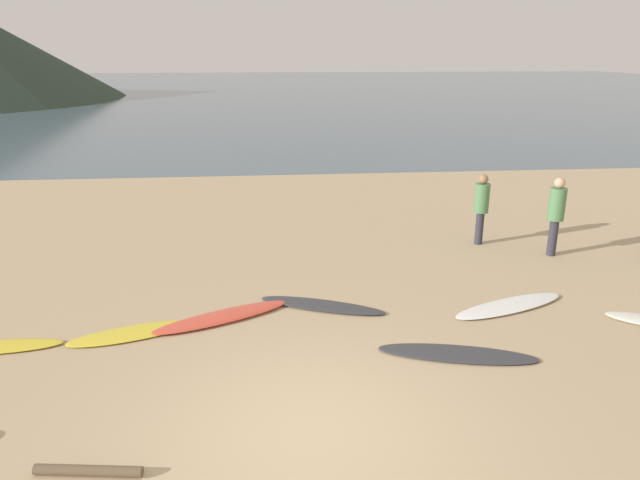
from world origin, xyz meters
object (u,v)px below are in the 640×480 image
Objects in this scene: person_2 at (481,203)px; surfboard_2 at (222,317)px; surfboard_3 at (322,305)px; surfboard_5 at (509,306)px; person_0 at (556,210)px; surfboard_1 at (132,333)px; surfboard_4 at (457,354)px; driftwood_log at (88,471)px.

surfboard_2 is at bearing 124.49° from person_2.
surfboard_3 is 0.98× the size of surfboard_5.
surfboard_2 is 1.39× the size of person_0.
surfboard_3 reaches higher than surfboard_1.
surfboard_2 reaches higher than surfboard_4.
driftwood_log is (-4.92, -2.19, 0.03)m from surfboard_4.
surfboard_5 is (6.65, 0.42, 0.01)m from surfboard_1.
person_0 is at bearing -5.51° from surfboard_2.
surfboard_1 is 5.28m from surfboard_4.
surfboard_1 is at bearing 163.18° from surfboard_5.
person_0 reaches higher than surfboard_4.
person_2 is at bearing 170.40° from person_0.
driftwood_log reaches higher than surfboard_4.
surfboard_4 is 5.79m from person_2.
driftwood_log is (0.22, -3.39, 0.03)m from surfboard_1.
person_0 is at bearing 64.47° from surfboard_4.
surfboard_2 is 5.19m from surfboard_5.
person_0 is (3.61, 4.30, 1.03)m from surfboard_4.
surfboard_3 is 1.38× the size of person_2.
surfboard_1 is 0.82× the size of surfboard_2.
surfboard_3 reaches higher than surfboard_4.
surfboard_3 is 0.97× the size of surfboard_4.
surfboard_2 is at bearing 72.13° from driftwood_log.
person_2 is at bearing 10.61° from surfboard_1.
surfboard_1 is at bearing 171.40° from surfboard_2.
surfboard_2 is at bearing -134.72° from person_0.
surfboard_4 is 5.71m from person_0.
surfboard_5 is at bearing 171.70° from person_2.
surfboard_2 reaches higher than surfboard_3.
surfboard_4 is (3.69, -1.64, -0.02)m from surfboard_2.
surfboard_3 is (3.24, 0.78, 0.00)m from surfboard_1.
surfboard_1 is at bearing 93.72° from driftwood_log.
person_0 reaches higher than surfboard_5.
person_0 reaches higher than surfboard_1.
surfboard_3 is at bearing -14.84° from surfboard_2.
surfboard_5 is at bearing -102.88° from person_0.
person_2 is at bearing 58.12° from surfboard_5.
surfboard_2 is at bearing -1.25° from surfboard_1.
surfboard_1 is 3.39m from driftwood_log.
surfboard_2 is 2.07× the size of driftwood_log.
surfboard_1 is 0.84× the size of surfboard_4.
surfboard_2 is 7.83m from person_0.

